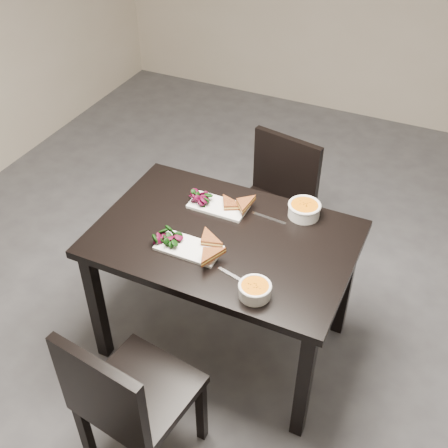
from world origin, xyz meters
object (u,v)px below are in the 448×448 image
table (224,251)px  soup_bowl_far (304,209)px  plate_far (218,206)px  plate_near (189,248)px  soup_bowl_near (255,289)px  chair_far (274,200)px  chair_near (126,398)px

table → soup_bowl_far: 0.44m
plate_far → soup_bowl_far: (0.40, 0.12, 0.03)m
plate_near → soup_bowl_near: bearing=-20.1°
table → soup_bowl_near: size_ratio=8.68×
chair_far → plate_near: 0.89m
chair_near → soup_bowl_near: bearing=63.5°
table → plate_near: plate_near is taller
plate_near → soup_bowl_near: size_ratio=2.11×
soup_bowl_near → plate_far: bearing=129.5°
chair_near → chair_far: same height
table → soup_bowl_far: (0.29, 0.30, 0.14)m
chair_near → plate_far: size_ratio=2.97×
table → soup_bowl_far: size_ratio=7.52×
chair_far → soup_bowl_far: 0.58m
table → soup_bowl_near: soup_bowl_near is taller
chair_far → soup_bowl_near: bearing=-63.4°
chair_near → plate_near: size_ratio=2.92×
table → chair_far: 0.71m
table → plate_far: 0.24m
table → plate_far: bearing=122.5°
chair_far → plate_far: 0.59m
chair_near → plate_far: bearing=100.8°
soup_bowl_near → plate_near: bearing=159.9°
chair_near → chair_far: 1.48m
chair_near → soup_bowl_far: chair_near is taller
chair_far → soup_bowl_far: size_ratio=5.32×
plate_far → chair_far: bearing=77.2°
table → chair_near: (-0.07, -0.79, -0.17)m
plate_near → plate_far: same height
soup_bowl_near → soup_bowl_far: soup_bowl_far is taller
chair_near → soup_bowl_far: (0.35, 1.09, 0.31)m
plate_near → plate_far: 0.34m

